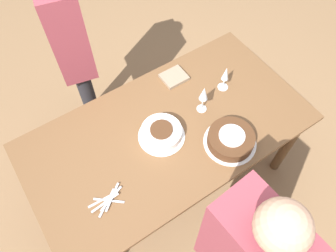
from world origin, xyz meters
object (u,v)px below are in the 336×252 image
at_px(cake_center_white, 161,133).
at_px(cake_front_chocolate, 231,139).
at_px(wine_glass_near, 225,75).
at_px(person_watching, 70,42).
at_px(wine_glass_far, 204,95).

relative_size(cake_center_white, cake_front_chocolate, 0.90).
height_order(wine_glass_near, person_watching, person_watching).
distance_m(cake_center_white, cake_front_chocolate, 0.41).
bearing_deg(person_watching, cake_center_white, 23.57).
xyz_separation_m(cake_center_white, person_watching, (-0.16, 0.85, 0.14)).
height_order(wine_glass_far, person_watching, person_watching).
height_order(cake_center_white, wine_glass_near, wine_glass_near).
height_order(cake_center_white, wine_glass_far, wine_glass_far).
relative_size(cake_center_white, wine_glass_far, 1.34).
bearing_deg(cake_center_white, person_watching, 100.91).
relative_size(wine_glass_far, person_watching, 0.13).
bearing_deg(person_watching, wine_glass_far, 43.25).
relative_size(cake_front_chocolate, wine_glass_near, 1.67).
bearing_deg(wine_glass_far, cake_center_white, -175.35).
xyz_separation_m(cake_front_chocolate, wine_glass_far, (0.01, 0.29, 0.11)).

